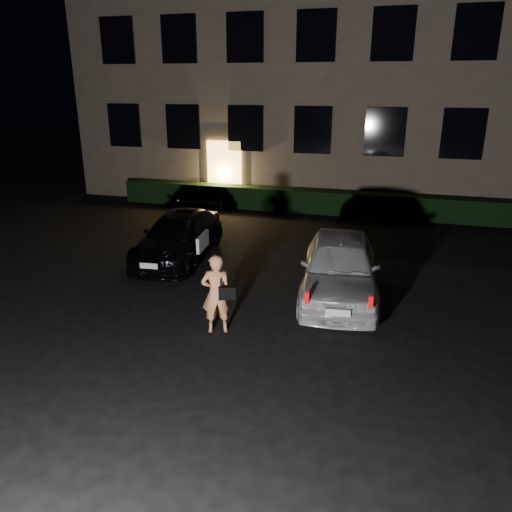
# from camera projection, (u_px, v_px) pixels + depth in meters

# --- Properties ---
(ground) EXTENTS (80.00, 80.00, 0.00)m
(ground) POSITION_uv_depth(u_px,v_px,m) (210.00, 343.00, 9.51)
(ground) COLOR black
(ground) RESTS_ON ground
(building) EXTENTS (20.00, 8.11, 12.00)m
(building) POSITION_uv_depth(u_px,v_px,m) (332.00, 49.00, 21.12)
(building) COLOR brown
(building) RESTS_ON ground
(hedge) EXTENTS (15.00, 0.70, 0.85)m
(hedge) POSITION_uv_depth(u_px,v_px,m) (308.00, 201.00, 18.90)
(hedge) COLOR black
(hedge) RESTS_ON ground
(sedan) EXTENTS (2.09, 4.39, 1.22)m
(sedan) POSITION_uv_depth(u_px,v_px,m) (179.00, 236.00, 13.93)
(sedan) COLOR black
(sedan) RESTS_ON ground
(hatch) EXTENTS (2.14, 4.39, 1.44)m
(hatch) POSITION_uv_depth(u_px,v_px,m) (340.00, 266.00, 11.36)
(hatch) COLOR silver
(hatch) RESTS_ON ground
(man) EXTENTS (0.75, 0.58, 1.61)m
(man) POSITION_uv_depth(u_px,v_px,m) (217.00, 294.00, 9.69)
(man) COLOR #E08E5C
(man) RESTS_ON ground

